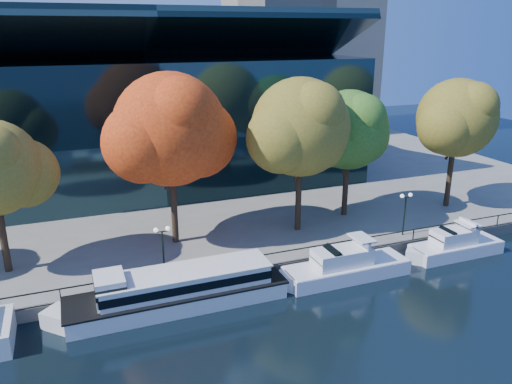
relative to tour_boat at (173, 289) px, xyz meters
name	(u,v)px	position (x,y,z in m)	size (l,w,h in m)	color
ground	(276,296)	(7.47, -1.40, -1.40)	(160.00, 160.00, 0.00)	black
promenade	(172,170)	(7.47, 34.98, -0.90)	(90.00, 67.08, 1.00)	slate
railing	(260,256)	(7.47, 1.85, 0.54)	(88.20, 0.08, 0.99)	black
convention_building	(145,120)	(3.47, 30.39, 7.11)	(50.00, 24.57, 21.43)	black
tour_boat	(173,289)	(0.00, 0.00, 0.00)	(17.30, 3.86, 3.28)	white
cruiser_near	(342,267)	(13.60, -0.65, -0.36)	(11.51, 2.96, 3.33)	white
cruiser_far	(453,245)	(24.94, -0.49, -0.40)	(9.59, 2.66, 3.13)	white
tree_2	(173,132)	(2.48, 9.16, 9.58)	(12.00, 9.84, 14.98)	black
tree_3	(302,129)	(13.95, 7.82, 9.24)	(11.13, 9.13, 14.28)	black
tree_4	(350,132)	(20.13, 9.70, 8.25)	(9.75, 7.99, 12.72)	black
tree_5	(458,120)	(31.84, 8.04, 8.95)	(10.08, 8.27, 13.56)	black
lamp_1	(162,240)	(0.03, 3.10, 2.58)	(1.26, 0.36, 4.03)	black
lamp_2	(405,204)	(22.27, 3.10, 2.58)	(1.26, 0.36, 4.03)	black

